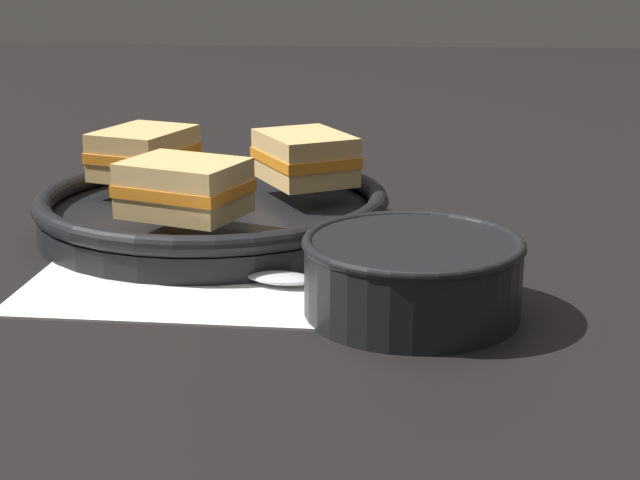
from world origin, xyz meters
TOP-DOWN VIEW (x-y plane):
  - ground_plane at (0.00, 0.00)m, footprint 4.00×4.00m
  - napkin at (-0.06, -0.02)m, footprint 0.27×0.23m
  - soup_bowl at (0.11, -0.09)m, footprint 0.16×0.16m
  - spoon at (-0.01, -0.04)m, footprint 0.17×0.05m
  - skillet at (-0.07, 0.11)m, footprint 0.33×0.33m
  - sandwich_near_left at (-0.15, 0.16)m, footprint 0.10×0.12m
  - sandwich_near_right at (-0.08, 0.02)m, footprint 0.12×0.10m
  - sandwich_far_left at (0.01, 0.15)m, footprint 0.11×0.12m

SIDE VIEW (x-z plane):
  - ground_plane at x=0.00m, z-range 0.00..0.00m
  - napkin at x=-0.06m, z-range 0.00..0.00m
  - spoon at x=-0.01m, z-range 0.00..0.01m
  - skillet at x=-0.07m, z-range 0.00..0.04m
  - soup_bowl at x=0.11m, z-range 0.00..0.06m
  - sandwich_near_left at x=-0.15m, z-range 0.04..0.09m
  - sandwich_near_right at x=-0.08m, z-range 0.04..0.09m
  - sandwich_far_left at x=0.01m, z-range 0.04..0.09m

